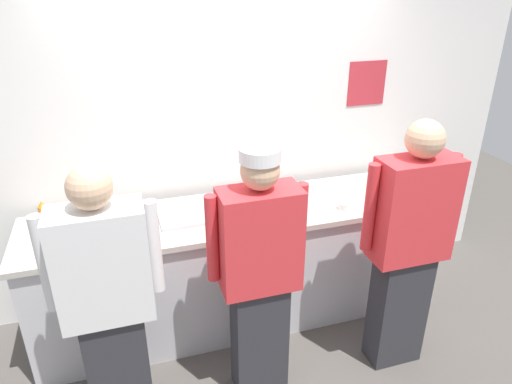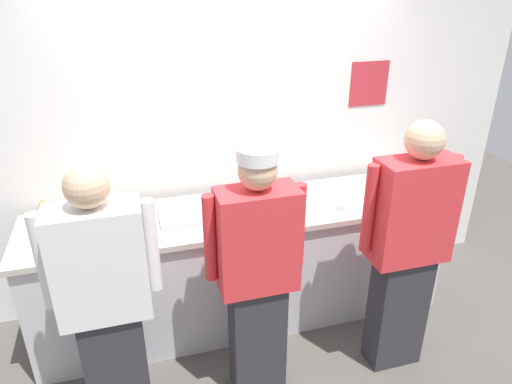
{
  "view_description": "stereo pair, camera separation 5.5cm",
  "coord_description": "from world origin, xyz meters",
  "px_view_note": "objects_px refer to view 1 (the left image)",
  "views": [
    {
      "loc": [
        -0.79,
        -2.47,
        2.47
      ],
      "look_at": [
        0.08,
        0.33,
        1.08
      ],
      "focal_mm": 32.7,
      "sensor_mm": 36.0,
      "label": 1
    },
    {
      "loc": [
        -0.74,
        -2.48,
        2.47
      ],
      "look_at": [
        0.08,
        0.33,
        1.08
      ],
      "focal_mm": 32.7,
      "sensor_mm": 36.0,
      "label": 2
    }
  ],
  "objects_px": {
    "sheet_tray": "(198,215)",
    "ramekin_orange_sauce": "(248,210)",
    "chef_near_left": "(109,303)",
    "mixing_bowl_steel": "(118,215)",
    "ramekin_yellow_sauce": "(344,206)",
    "chefs_knife": "(306,195)",
    "ramekin_green_sauce": "(57,247)",
    "plate_stack_rear": "(286,198)",
    "squeeze_bottle_secondary": "(92,223)",
    "chef_far_right": "(408,245)",
    "squeeze_bottle_primary": "(44,216)",
    "chef_center": "(260,272)",
    "plate_stack_front": "(386,190)",
    "deli_cup": "(42,235)"
  },
  "relations": [
    {
      "from": "sheet_tray",
      "to": "ramekin_orange_sauce",
      "type": "bearing_deg",
      "value": -8.65
    },
    {
      "from": "chef_far_right",
      "to": "squeeze_bottle_primary",
      "type": "xyz_separation_m",
      "value": [
        -2.18,
        0.85,
        0.11
      ]
    },
    {
      "from": "ramekin_green_sauce",
      "to": "chef_near_left",
      "type": "bearing_deg",
      "value": -62.75
    },
    {
      "from": "chef_center",
      "to": "plate_stack_front",
      "type": "height_order",
      "value": "chef_center"
    },
    {
      "from": "squeeze_bottle_secondary",
      "to": "ramekin_yellow_sauce",
      "type": "bearing_deg",
      "value": -4.26
    },
    {
      "from": "plate_stack_front",
      "to": "ramekin_green_sauce",
      "type": "bearing_deg",
      "value": -177.66
    },
    {
      "from": "plate_stack_rear",
      "to": "ramekin_green_sauce",
      "type": "relative_size",
      "value": 1.91
    },
    {
      "from": "plate_stack_rear",
      "to": "ramekin_green_sauce",
      "type": "bearing_deg",
      "value": -173.99
    },
    {
      "from": "chefs_knife",
      "to": "ramekin_orange_sauce",
      "type": "bearing_deg",
      "value": -163.75
    },
    {
      "from": "mixing_bowl_steel",
      "to": "ramekin_green_sauce",
      "type": "height_order",
      "value": "mixing_bowl_steel"
    },
    {
      "from": "plate_stack_rear",
      "to": "squeeze_bottle_primary",
      "type": "height_order",
      "value": "squeeze_bottle_primary"
    },
    {
      "from": "chef_center",
      "to": "ramekin_green_sauce",
      "type": "height_order",
      "value": "chef_center"
    },
    {
      "from": "chef_near_left",
      "to": "plate_stack_front",
      "type": "distance_m",
      "value": 2.15
    },
    {
      "from": "chef_center",
      "to": "sheet_tray",
      "type": "relative_size",
      "value": 3.06
    },
    {
      "from": "chef_center",
      "to": "plate_stack_front",
      "type": "xyz_separation_m",
      "value": [
        1.2,
        0.61,
        0.09
      ]
    },
    {
      "from": "chef_near_left",
      "to": "squeeze_bottle_secondary",
      "type": "xyz_separation_m",
      "value": [
        -0.07,
        0.65,
        0.15
      ]
    },
    {
      "from": "plate_stack_front",
      "to": "deli_cup",
      "type": "relative_size",
      "value": 2.78
    },
    {
      "from": "sheet_tray",
      "to": "chef_far_right",
      "type": "bearing_deg",
      "value": -31.51
    },
    {
      "from": "chefs_knife",
      "to": "ramekin_green_sauce",
      "type": "bearing_deg",
      "value": -171.5
    },
    {
      "from": "chef_near_left",
      "to": "mixing_bowl_steel",
      "type": "xyz_separation_m",
      "value": [
        0.09,
        0.81,
        0.1
      ]
    },
    {
      "from": "mixing_bowl_steel",
      "to": "squeeze_bottle_primary",
      "type": "bearing_deg",
      "value": 176.41
    },
    {
      "from": "sheet_tray",
      "to": "plate_stack_front",
      "type": "bearing_deg",
      "value": -2.89
    },
    {
      "from": "squeeze_bottle_primary",
      "to": "mixing_bowl_steel",
      "type": "bearing_deg",
      "value": -3.59
    },
    {
      "from": "ramekin_green_sauce",
      "to": "squeeze_bottle_primary",
      "type": "bearing_deg",
      "value": 106.1
    },
    {
      "from": "plate_stack_front",
      "to": "plate_stack_rear",
      "type": "distance_m",
      "value": 0.79
    },
    {
      "from": "ramekin_yellow_sauce",
      "to": "chefs_knife",
      "type": "bearing_deg",
      "value": 120.79
    },
    {
      "from": "mixing_bowl_steel",
      "to": "chefs_knife",
      "type": "xyz_separation_m",
      "value": [
        1.38,
        -0.0,
        -0.05
      ]
    },
    {
      "from": "chef_far_right",
      "to": "chef_near_left",
      "type": "bearing_deg",
      "value": 179.53
    },
    {
      "from": "plate_stack_rear",
      "to": "mixing_bowl_steel",
      "type": "xyz_separation_m",
      "value": [
        -1.18,
        0.1,
        0.0
      ]
    },
    {
      "from": "chef_center",
      "to": "plate_stack_front",
      "type": "distance_m",
      "value": 1.35
    },
    {
      "from": "squeeze_bottle_secondary",
      "to": "deli_cup",
      "type": "relative_size",
      "value": 2.34
    },
    {
      "from": "chef_center",
      "to": "ramekin_yellow_sauce",
      "type": "height_order",
      "value": "chef_center"
    },
    {
      "from": "plate_stack_front",
      "to": "squeeze_bottle_secondary",
      "type": "distance_m",
      "value": 2.12
    },
    {
      "from": "sheet_tray",
      "to": "ramekin_yellow_sauce",
      "type": "distance_m",
      "value": 1.03
    },
    {
      "from": "chef_near_left",
      "to": "plate_stack_rear",
      "type": "relative_size",
      "value": 8.37
    },
    {
      "from": "chef_near_left",
      "to": "mixing_bowl_steel",
      "type": "bearing_deg",
      "value": 83.7
    },
    {
      "from": "chef_near_left",
      "to": "plate_stack_front",
      "type": "height_order",
      "value": "chef_near_left"
    },
    {
      "from": "ramekin_orange_sauce",
      "to": "mixing_bowl_steel",
      "type": "bearing_deg",
      "value": 170.5
    },
    {
      "from": "chef_center",
      "to": "ramekin_orange_sauce",
      "type": "bearing_deg",
      "value": 79.72
    },
    {
      "from": "ramekin_yellow_sauce",
      "to": "ramekin_green_sauce",
      "type": "height_order",
      "value": "ramekin_yellow_sauce"
    },
    {
      "from": "ramekin_orange_sauce",
      "to": "chef_near_left",
      "type": "bearing_deg",
      "value": -145.49
    },
    {
      "from": "chef_center",
      "to": "mixing_bowl_steel",
      "type": "bearing_deg",
      "value": 134.27
    },
    {
      "from": "ramekin_orange_sauce",
      "to": "ramekin_green_sauce",
      "type": "height_order",
      "value": "same"
    },
    {
      "from": "plate_stack_rear",
      "to": "deli_cup",
      "type": "relative_size",
      "value": 2.21
    },
    {
      "from": "chef_far_right",
      "to": "mixing_bowl_steel",
      "type": "relative_size",
      "value": 5.3
    },
    {
      "from": "chef_far_right",
      "to": "squeeze_bottle_primary",
      "type": "relative_size",
      "value": 8.48
    },
    {
      "from": "plate_stack_rear",
      "to": "ramekin_yellow_sauce",
      "type": "relative_size",
      "value": 2.45
    },
    {
      "from": "chef_center",
      "to": "chef_far_right",
      "type": "bearing_deg",
      "value": -2.64
    },
    {
      "from": "mixing_bowl_steel",
      "to": "ramekin_yellow_sauce",
      "type": "distance_m",
      "value": 1.58
    },
    {
      "from": "chef_near_left",
      "to": "ramekin_orange_sauce",
      "type": "height_order",
      "value": "chef_near_left"
    }
  ]
}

